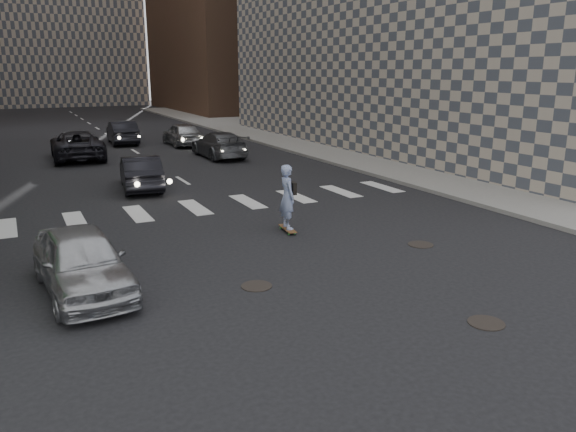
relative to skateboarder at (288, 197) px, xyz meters
name	(u,v)px	position (x,y,z in m)	size (l,w,h in m)	color
ground	(361,290)	(-0.58, -4.83, -1.06)	(160.00, 160.00, 0.00)	black
sidewalk_right	(377,144)	(13.92, 15.17, -0.99)	(13.00, 80.00, 0.15)	gray
manhole_a	(486,323)	(0.62, -7.33, -1.05)	(0.70, 0.70, 0.02)	black
manhole_b	(257,286)	(-2.58, -3.63, -1.05)	(0.70, 0.70, 0.02)	black
manhole_c	(421,245)	(2.72, -2.83, -1.05)	(0.70, 0.70, 0.02)	black
skateboarder	(288,197)	(0.00, 0.00, 0.00)	(0.55, 1.04, 2.03)	brown
silver_sedan	(82,261)	(-6.08, -2.24, -0.36)	(1.66, 4.14, 1.41)	#ADAFB4
traffic_car_a	(141,172)	(-2.58, 8.17, -0.38)	(1.45, 4.16, 1.37)	black
traffic_car_b	(219,145)	(3.13, 14.82, -0.36)	(1.97, 4.85, 1.41)	#515258
traffic_car_c	(77,145)	(-3.95, 17.56, -0.30)	(2.55, 5.54, 1.54)	black
traffic_car_d	(182,134)	(2.72, 20.57, -0.33)	(1.74, 4.31, 1.47)	#A6AAAE
traffic_car_e	(122,132)	(-0.54, 23.13, -0.32)	(1.58, 4.52, 1.49)	black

